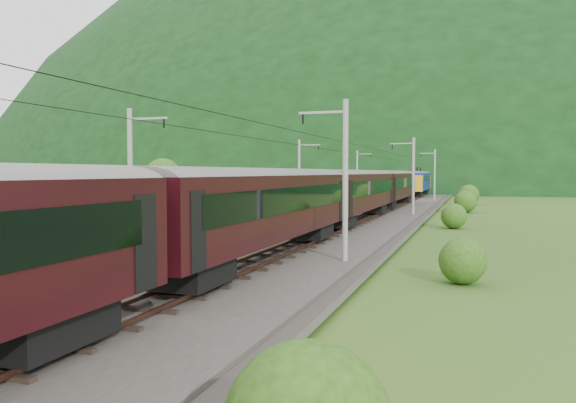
% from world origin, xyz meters
% --- Properties ---
extents(ground, '(600.00, 600.00, 0.00)m').
position_xyz_m(ground, '(0.00, 0.00, 0.00)').
color(ground, '#244916').
rests_on(ground, ground).
extents(railbed, '(14.00, 220.00, 0.30)m').
position_xyz_m(railbed, '(0.00, 10.00, 0.15)').
color(railbed, '#38332D').
rests_on(railbed, ground).
extents(track_left, '(2.40, 220.00, 0.27)m').
position_xyz_m(track_left, '(-2.40, 10.00, 0.37)').
color(track_left, '#502D22').
rests_on(track_left, railbed).
extents(track_right, '(2.40, 220.00, 0.27)m').
position_xyz_m(track_right, '(2.40, 10.00, 0.37)').
color(track_right, '#502D22').
rests_on(track_right, railbed).
extents(catenary_left, '(2.54, 192.28, 8.00)m').
position_xyz_m(catenary_left, '(-6.12, 32.00, 4.50)').
color(catenary_left, gray).
rests_on(catenary_left, railbed).
extents(catenary_right, '(2.54, 192.28, 8.00)m').
position_xyz_m(catenary_right, '(6.12, 32.00, 4.50)').
color(catenary_right, gray).
rests_on(catenary_right, railbed).
extents(overhead_wires, '(4.83, 198.00, 0.03)m').
position_xyz_m(overhead_wires, '(0.00, 10.00, 7.10)').
color(overhead_wires, black).
rests_on(overhead_wires, ground).
extents(mountain_main, '(504.00, 360.00, 244.00)m').
position_xyz_m(mountain_main, '(0.00, 260.00, 0.00)').
color(mountain_main, black).
rests_on(mountain_main, ground).
extents(mountain_ridge, '(336.00, 280.00, 132.00)m').
position_xyz_m(mountain_ridge, '(-120.00, 300.00, 0.00)').
color(mountain_ridge, black).
rests_on(mountain_ridge, ground).
extents(train, '(3.06, 146.33, 5.32)m').
position_xyz_m(train, '(2.40, 10.44, 3.61)').
color(train, black).
rests_on(train, ground).
extents(hazard_post_near, '(0.17, 0.17, 1.64)m').
position_xyz_m(hazard_post_near, '(-0.40, 49.34, 1.12)').
color(hazard_post_near, red).
rests_on(hazard_post_near, railbed).
extents(hazard_post_far, '(0.15, 0.15, 1.38)m').
position_xyz_m(hazard_post_far, '(0.36, 58.26, 0.99)').
color(hazard_post_far, red).
rests_on(hazard_post_far, railbed).
extents(signal, '(0.25, 0.25, 2.26)m').
position_xyz_m(signal, '(-3.58, 46.65, 1.62)').
color(signal, black).
rests_on(signal, railbed).
extents(vegetation_left, '(13.15, 150.45, 6.16)m').
position_xyz_m(vegetation_left, '(-14.33, 14.67, 2.31)').
color(vegetation_left, '#244512').
rests_on(vegetation_left, ground).
extents(vegetation_right, '(4.48, 99.89, 3.07)m').
position_xyz_m(vegetation_right, '(10.76, 4.60, 1.28)').
color(vegetation_right, '#244512').
rests_on(vegetation_right, ground).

